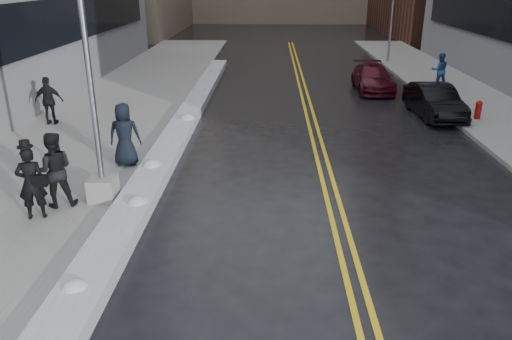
# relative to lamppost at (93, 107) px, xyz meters

# --- Properties ---
(ground) EXTENTS (160.00, 160.00, 0.00)m
(ground) POSITION_rel_lamppost_xyz_m (3.30, -2.00, -2.53)
(ground) COLOR black
(ground) RESTS_ON ground
(sidewalk_west) EXTENTS (5.50, 50.00, 0.15)m
(sidewalk_west) POSITION_rel_lamppost_xyz_m (-2.45, 8.00, -2.46)
(sidewalk_west) COLOR gray
(sidewalk_west) RESTS_ON ground
(sidewalk_east) EXTENTS (4.00, 50.00, 0.15)m
(sidewalk_east) POSITION_rel_lamppost_xyz_m (13.30, 8.00, -2.46)
(sidewalk_east) COLOR gray
(sidewalk_east) RESTS_ON ground
(lane_line_left) EXTENTS (0.12, 50.00, 0.01)m
(lane_line_left) POSITION_rel_lamppost_xyz_m (5.65, 8.00, -2.53)
(lane_line_left) COLOR gold
(lane_line_left) RESTS_ON ground
(lane_line_right) EXTENTS (0.12, 50.00, 0.01)m
(lane_line_right) POSITION_rel_lamppost_xyz_m (5.95, 8.00, -2.53)
(lane_line_right) COLOR gold
(lane_line_right) RESTS_ON ground
(snow_ridge) EXTENTS (0.90, 30.00, 0.34)m
(snow_ridge) POSITION_rel_lamppost_xyz_m (0.85, 6.00, -2.36)
(snow_ridge) COLOR silver
(snow_ridge) RESTS_ON ground
(lamppost) EXTENTS (0.65, 0.65, 7.62)m
(lamppost) POSITION_rel_lamppost_xyz_m (0.00, 0.00, 0.00)
(lamppost) COLOR gray
(lamppost) RESTS_ON sidewalk_west
(fire_hydrant) EXTENTS (0.26, 0.26, 0.73)m
(fire_hydrant) POSITION_rel_lamppost_xyz_m (12.30, 8.00, -1.98)
(fire_hydrant) COLOR maroon
(fire_hydrant) RESTS_ON sidewalk_east
(traffic_signal) EXTENTS (0.16, 0.20, 6.00)m
(traffic_signal) POSITION_rel_lamppost_xyz_m (11.80, 22.00, 0.87)
(traffic_signal) COLOR gray
(traffic_signal) RESTS_ON sidewalk_east
(pedestrian_fedora) EXTENTS (0.72, 0.58, 1.72)m
(pedestrian_fedora) POSITION_rel_lamppost_xyz_m (-1.27, -1.01, -1.52)
(pedestrian_fedora) COLOR black
(pedestrian_fedora) RESTS_ON sidewalk_west
(pedestrian_b) EXTENTS (1.08, 0.96, 1.86)m
(pedestrian_b) POSITION_rel_lamppost_xyz_m (-1.01, -0.34, -1.45)
(pedestrian_b) COLOR black
(pedestrian_b) RESTS_ON sidewalk_west
(pedestrian_c) EXTENTS (0.96, 0.67, 1.87)m
(pedestrian_c) POSITION_rel_lamppost_xyz_m (-0.10, 2.52, -1.45)
(pedestrian_c) COLOR black
(pedestrian_c) RESTS_ON sidewalk_west
(pedestrian_d) EXTENTS (1.07, 0.49, 1.79)m
(pedestrian_d) POSITION_rel_lamppost_xyz_m (-4.13, 6.75, -1.49)
(pedestrian_d) COLOR black
(pedestrian_d) RESTS_ON sidewalk_west
(pedestrian_east) EXTENTS (0.84, 0.66, 1.70)m
(pedestrian_east) POSITION_rel_lamppost_xyz_m (12.58, 13.96, -1.54)
(pedestrian_east) COLOR navy
(pedestrian_east) RESTS_ON sidewalk_east
(car_black) EXTENTS (1.65, 4.10, 1.33)m
(car_black) POSITION_rel_lamppost_xyz_m (10.80, 8.75, -1.87)
(car_black) COLOR black
(car_black) RESTS_ON ground
(car_maroon) EXTENTS (1.80, 4.32, 1.25)m
(car_maroon) POSITION_rel_lamppost_xyz_m (9.25, 13.73, -1.91)
(car_maroon) COLOR #3D0914
(car_maroon) RESTS_ON ground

